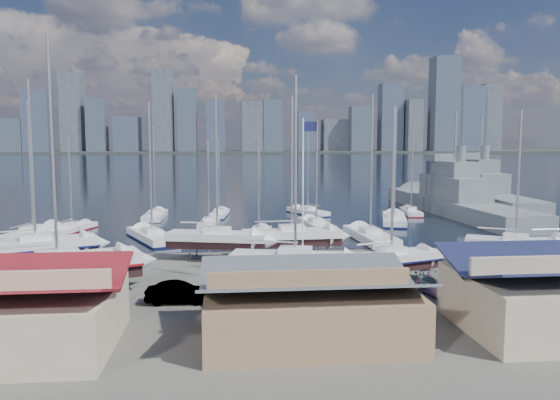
{
  "coord_description": "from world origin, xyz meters",
  "views": [
    {
      "loc": [
        -4.76,
        -56.43,
        11.37
      ],
      "look_at": [
        1.7,
        8.0,
        4.56
      ],
      "focal_mm": 35.0,
      "sensor_mm": 36.0,
      "label": 1
    }
  ],
  "objects": [
    {
      "name": "sailboat_moored_7",
      "position": [
        7.24,
        14.61,
        0.32
      ],
      "size": [
        3.83,
        10.09,
        14.87
      ],
      "rotation": [
        0.0,
        0.0,
        1.68
      ],
      "color": "black",
      "rests_on": "water"
    },
    {
      "name": "sailboat_cradle_3",
      "position": [
        0.57,
        -15.19,
        2.09
      ],
      "size": [
        10.54,
        5.26,
        16.38
      ],
      "rotation": [
        0.0,
        0.0,
        -0.25
      ],
      "color": "#2D2D33",
      "rests_on": "ground"
    },
    {
      "name": "car_d",
      "position": [
        11.14,
        -18.28,
        0.73
      ],
      "size": [
        2.85,
        5.28,
        1.45
      ],
      "primitive_type": "imported",
      "rotation": [
        0.0,
        0.0,
        0.17
      ],
      "color": "gray",
      "rests_on": "ground"
    },
    {
      "name": "naval_ship_west",
      "position": [
        42.93,
        41.83,
        1.66
      ],
      "size": [
        9.48,
        42.14,
        17.76
      ],
      "rotation": [
        0.0,
        0.0,
        1.5
      ],
      "color": "slate",
      "rests_on": "water"
    },
    {
      "name": "sailboat_moored_8",
      "position": [
        8.19,
        28.62,
        0.31
      ],
      "size": [
        6.1,
        9.37,
        13.65
      ],
      "rotation": [
        0.0,
        0.0,
        2.0
      ],
      "color": "black",
      "rests_on": "water"
    },
    {
      "name": "sailboat_moored_10",
      "position": [
        18.99,
        18.16,
        0.31
      ],
      "size": [
        6.11,
        11.64,
        16.76
      ],
      "rotation": [
        0.0,
        0.0,
        1.29
      ],
      "color": "black",
      "rests_on": "water"
    },
    {
      "name": "car_c",
      "position": [
        -3.91,
        -21.01,
        0.66
      ],
      "size": [
        2.3,
        4.78,
        1.31
      ],
      "primitive_type": "imported",
      "rotation": [
        0.0,
        0.0,
        -0.03
      ],
      "color": "gray",
      "rests_on": "ground"
    },
    {
      "name": "sailboat_cradle_1",
      "position": [
        -17.12,
        -15.7,
        2.23
      ],
      "size": [
        12.28,
        7.58,
        18.99
      ],
      "rotation": [
        0.0,
        0.0,
        0.39
      ],
      "color": "#2D2D33",
      "rests_on": "ground"
    },
    {
      "name": "naval_ship_east",
      "position": [
        31.87,
        27.9,
        1.66
      ],
      "size": [
        8.21,
        43.93,
        17.94
      ],
      "rotation": [
        0.0,
        0.0,
        1.6
      ],
      "color": "slate",
      "rests_on": "water"
    },
    {
      "name": "water",
      "position": [
        0.0,
        300.0,
        -0.15
      ],
      "size": [
        1400.0,
        600.0,
        0.4
      ],
      "primitive_type": "cube",
      "color": "#171F34",
      "rests_on": "ground"
    },
    {
      "name": "sailboat_moored_2",
      "position": [
        -15.32,
        26.01,
        0.32
      ],
      "size": [
        2.86,
        9.73,
        14.63
      ],
      "rotation": [
        0.0,
        0.0,
        1.56
      ],
      "color": "black",
      "rests_on": "water"
    },
    {
      "name": "ground",
      "position": [
        0.0,
        -10.0,
        0.0
      ],
      "size": [
        1400.0,
        1400.0,
        0.0
      ],
      "primitive_type": "plane",
      "color": "#605E59",
      "rests_on": "ground"
    },
    {
      "name": "flagpole",
      "position": [
        1.58,
        -12.86,
        7.77
      ],
      "size": [
        1.17,
        0.12,
        13.34
      ],
      "color": "white",
      "rests_on": "ground"
    },
    {
      "name": "sailboat_moored_6",
      "position": [
        -0.82,
        8.48,
        0.31
      ],
      "size": [
        3.89,
        8.82,
        12.74
      ],
      "rotation": [
        0.0,
        0.0,
        1.39
      ],
      "color": "black",
      "rests_on": "water"
    },
    {
      "name": "sailboat_cradle_0",
      "position": [
        -21.52,
        -7.04,
        2.11
      ],
      "size": [
        10.75,
        6.96,
        16.85
      ],
      "rotation": [
        0.0,
        0.0,
        0.42
      ],
      "color": "#2D2D33",
      "rests_on": "ground"
    },
    {
      "name": "sailboat_cradle_5",
      "position": [
        8.43,
        -14.51,
        1.98
      ],
      "size": [
        9.05,
        5.18,
        14.26
      ],
      "rotation": [
        0.0,
        0.0,
        0.33
      ],
      "color": "#2D2D33",
      "rests_on": "ground"
    },
    {
      "name": "sailboat_moored_1",
      "position": [
        -24.38,
        14.86,
        0.31
      ],
      "size": [
        4.83,
        8.78,
        12.65
      ],
      "rotation": [
        0.0,
        0.0,
        1.26
      ],
      "color": "black",
      "rests_on": "water"
    },
    {
      "name": "sailboat_moored_9",
      "position": [
        11.91,
        4.66,
        0.32
      ],
      "size": [
        4.0,
        11.85,
        17.62
      ],
      "rotation": [
        0.0,
        0.0,
        1.63
      ],
      "color": "black",
      "rests_on": "water"
    },
    {
      "name": "sailboat_cradle_4",
      "position": [
        1.75,
        -3.26,
        2.07
      ],
      "size": [
        9.9,
        3.34,
        15.91
      ],
      "rotation": [
        0.0,
        0.0,
        0.06
      ],
      "color": "#2D2D33",
      "rests_on": "ground"
    },
    {
      "name": "sailboat_cradle_2",
      "position": [
        -5.61,
        -3.92,
        2.07
      ],
      "size": [
        10.05,
        5.04,
        15.82
      ],
      "rotation": [
        0.0,
        0.0,
        -0.25
      ],
      "color": "#2D2D33",
      "rests_on": "ground"
    },
    {
      "name": "sailboat_moored_3",
      "position": [
        -13.34,
        7.33,
        0.31
      ],
      "size": [
        7.46,
        11.5,
        16.74
      ],
      "rotation": [
        0.0,
        0.0,
        1.99
      ],
      "color": "black",
      "rests_on": "water"
    },
    {
      "name": "sailboat_moored_5",
      "position": [
        -5.76,
        27.66,
        0.31
      ],
      "size": [
        3.39,
        8.64,
        12.57
      ],
      "rotation": [
        0.0,
        0.0,
        1.45
      ],
      "color": "black",
      "rests_on": "water"
    },
    {
      "name": "sailboat_moored_4",
      "position": [
        -7.08,
        17.79,
        0.33
      ],
      "size": [
        2.99,
        8.32,
        12.31
      ],
      "rotation": [
        0.0,
        0.0,
        1.48
      ],
      "color": "black",
      "rests_on": "water"
    },
    {
      "name": "car_b",
      "position": [
        -8.16,
        -18.08,
        0.76
      ],
      "size": [
        4.7,
        1.83,
        1.53
      ],
      "primitive_type": "imported",
      "rotation": [
        0.0,
        0.0,
        1.52
      ],
      "color": "gray",
      "rests_on": "ground"
    },
    {
      "name": "skyline",
      "position": [
        -7.83,
        553.76,
        39.09
      ],
      "size": [
        639.14,
        43.8,
        107.69
      ],
      "color": "#475166",
      "rests_on": "far_shore"
    },
    {
      "name": "sailboat_moored_0",
      "position": [
        -27.65,
        10.37,
        0.31
      ],
      "size": [
        5.82,
        11.82,
        17.03
      ],
      "rotation": [
        0.0,
        0.0,
        1.33
      ],
      "color": "black",
      "rests_on": "water"
    },
    {
      "name": "sailboat_cradle_6",
      "position": [
        21.59,
        -9.68,
        1.98
      ],
      "size": [
        8.82,
        6.4,
        14.26
      ],
      "rotation": [
        0.0,
        0.0,
        -0.51
      ],
      "color": "#2D2D33",
      "rests_on": "ground"
    },
    {
      "name": "shed_grey",
      "position": [
        0.0,
        -26.0,
        2.15
      ],
      "size": [
        12.6,
        8.4,
        4.17
      ],
      "color": "#8C6B4C",
      "rests_on": "ground"
    },
    {
      "name": "far_shore",
      "position": [
        0.0,
        560.0,
        1.1
      ],
      "size": [
        1400.0,
        80.0,
        2.2
      ],
      "primitive_type": "cube",
      "color": "#2D332D",
      "rests_on": "ground"
    },
    {
      "name": "car_a",
      "position": [
        -5.21,
        -19.46,
        0.69
      ],
      "size": [
        2.26,
        4.24,
        1.37
      ],
      "primitive_type": "imported",
      "rotation": [
        0.0,
        0.0,
        0.17
      ],
      "color": "gray",
      "rests_on": "ground"
    },
    {
      "name": "sailboat_moored_11",
      "position": [
        24.55,
        27.02,
        0.31
      ],
      "size": [
        3.55,
        8.61,
        12.5
      ],
      "rotation": [
        0.0,
        0.0,
        1.42
      ],
      "color": "black",
      "rests_on": "water"
    }
  ]
}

